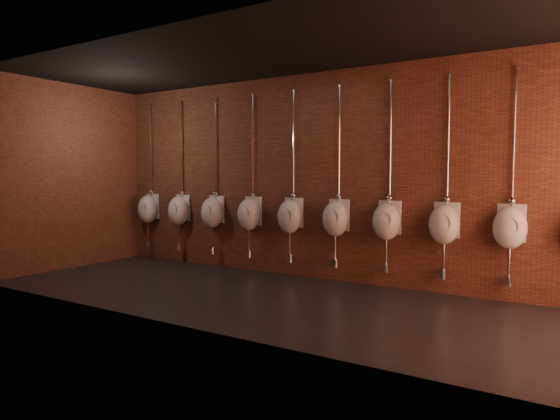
% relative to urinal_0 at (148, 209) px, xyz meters
% --- Properties ---
extents(ground, '(8.50, 8.50, 0.00)m').
position_rel_urinal_0_xyz_m(ground, '(3.79, -1.36, -0.98)').
color(ground, black).
rests_on(ground, ground).
extents(room_shell, '(8.54, 3.04, 3.22)m').
position_rel_urinal_0_xyz_m(room_shell, '(3.79, -1.36, 1.03)').
color(room_shell, black).
rests_on(room_shell, ground).
extents(urinal_0, '(0.44, 0.40, 2.72)m').
position_rel_urinal_0_xyz_m(urinal_0, '(0.00, 0.00, 0.00)').
color(urinal_0, white).
rests_on(urinal_0, ground).
extents(urinal_1, '(0.44, 0.40, 2.72)m').
position_rel_urinal_0_xyz_m(urinal_1, '(0.80, 0.00, 0.00)').
color(urinal_1, white).
rests_on(urinal_1, ground).
extents(urinal_2, '(0.44, 0.40, 2.72)m').
position_rel_urinal_0_xyz_m(urinal_2, '(1.60, 0.00, 0.00)').
color(urinal_2, white).
rests_on(urinal_2, ground).
extents(urinal_3, '(0.44, 0.40, 2.72)m').
position_rel_urinal_0_xyz_m(urinal_3, '(2.40, 0.00, 0.00)').
color(urinal_3, white).
rests_on(urinal_3, ground).
extents(urinal_4, '(0.44, 0.40, 2.72)m').
position_rel_urinal_0_xyz_m(urinal_4, '(3.19, 0.00, 0.00)').
color(urinal_4, white).
rests_on(urinal_4, ground).
extents(urinal_5, '(0.44, 0.40, 2.72)m').
position_rel_urinal_0_xyz_m(urinal_5, '(3.99, 0.00, 0.00)').
color(urinal_5, white).
rests_on(urinal_5, ground).
extents(urinal_6, '(0.44, 0.40, 2.72)m').
position_rel_urinal_0_xyz_m(urinal_6, '(4.79, 0.00, 0.00)').
color(urinal_6, white).
rests_on(urinal_6, ground).
extents(urinal_7, '(0.44, 0.40, 2.72)m').
position_rel_urinal_0_xyz_m(urinal_7, '(5.59, 0.00, 0.00)').
color(urinal_7, white).
rests_on(urinal_7, ground).
extents(urinal_8, '(0.44, 0.40, 2.72)m').
position_rel_urinal_0_xyz_m(urinal_8, '(6.39, 0.00, 0.00)').
color(urinal_8, white).
rests_on(urinal_8, ground).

